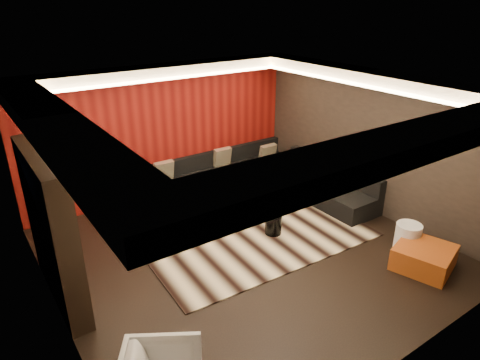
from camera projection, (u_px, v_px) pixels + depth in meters
floor at (246, 252)px, 7.33m from camera, size 6.00×6.00×0.02m
ceiling at (247, 87)px, 6.21m from camera, size 6.00×6.00×0.02m
wall_back at (163, 131)px, 9.04m from camera, size 6.00×0.02×2.80m
wall_left at (45, 232)px, 5.19m from camera, size 0.02×6.00×2.80m
wall_right at (371, 142)px, 8.35m from camera, size 0.02×6.00×2.80m
red_feature_wall at (164, 131)px, 9.01m from camera, size 5.98×0.05×2.78m
soffit_back at (166, 71)px, 8.29m from camera, size 6.00×0.60×0.22m
soffit_front at (406, 144)px, 4.23m from camera, size 6.00×0.60×0.22m
soffit_left at (53, 125)px, 4.84m from camera, size 0.60×4.80×0.22m
soffit_right at (369, 77)px, 7.67m from camera, size 0.60×4.80×0.22m
cove_back at (174, 78)px, 8.07m from camera, size 4.80×0.08×0.04m
cove_front at (377, 144)px, 4.52m from camera, size 4.80×0.08×0.04m
cove_left at (85, 128)px, 5.06m from camera, size 0.08×4.80×0.04m
cove_right at (355, 84)px, 7.53m from camera, size 0.08×4.80×0.04m
tv_surround at (51, 229)px, 5.85m from camera, size 0.30×2.00×2.20m
tv_screen at (59, 203)px, 5.79m from camera, size 0.04×1.30×0.80m
tv_shelf at (68, 250)px, 6.09m from camera, size 0.04×1.60×0.04m
rug at (247, 229)px, 8.01m from camera, size 4.13×3.18×0.02m
coffee_table at (203, 207)px, 8.59m from camera, size 1.39×1.39×0.22m
drum_stool at (273, 225)px, 7.79m from camera, size 0.40×0.40×0.35m
striped_pouf at (149, 238)px, 7.39m from camera, size 0.66×0.66×0.33m
white_side_table at (407, 238)px, 7.22m from camera, size 0.50×0.50×0.53m
orange_ottoman at (424, 257)px, 6.84m from camera, size 1.04×1.04×0.37m
sectional_sofa at (260, 179)px, 9.54m from camera, size 3.65×3.50×0.75m
throw_pillows at (241, 161)px, 9.60m from camera, size 3.04×1.70×0.50m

